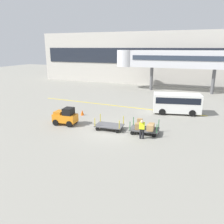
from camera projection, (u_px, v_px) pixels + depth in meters
name	position (u px, v px, depth m)	size (l,w,h in m)	color
ground_plane	(110.00, 131.00, 19.01)	(120.00, 120.00, 0.00)	gray
apron_lead_line	(116.00, 106.00, 27.09)	(20.46, 0.20, 0.01)	yellow
terminal_building	(163.00, 59.00, 40.98)	(49.23, 2.51, 9.51)	#BCB7AD
jet_bridge	(171.00, 59.00, 34.78)	(18.84, 3.00, 6.31)	silver
baggage_tug	(65.00, 117.00, 20.31)	(2.16, 1.34, 1.58)	orange
baggage_cart_lead	(109.00, 126.00, 19.20)	(3.04, 1.53, 1.10)	#4C4C4F
baggage_cart_middle	(144.00, 127.00, 18.27)	(3.04, 1.53, 1.11)	#4C4C4F
baggage_handler	(142.00, 128.00, 17.05)	(0.45, 0.47, 1.56)	black
shuttle_van	(177.00, 102.00, 23.65)	(5.09, 2.85, 2.10)	white
safety_cone_near	(82.00, 113.00, 23.27)	(0.36, 0.36, 0.55)	#EA590F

